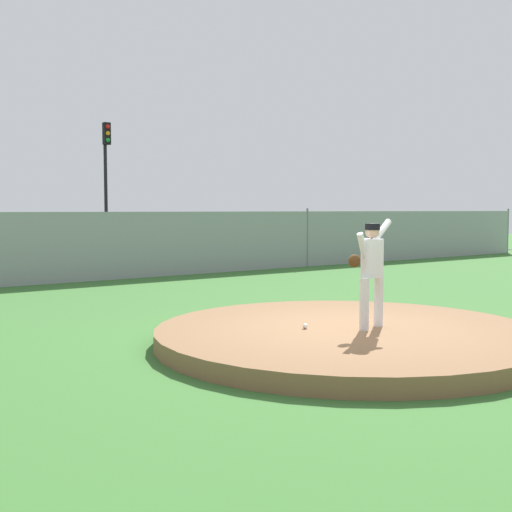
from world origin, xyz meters
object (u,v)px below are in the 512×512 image
(parked_car_charcoal, at_px, (94,242))
(traffic_light_far, at_px, (106,166))
(pitcher_youth, at_px, (371,264))
(parked_car_silver, at_px, (164,240))
(parked_car_navy, at_px, (266,238))
(baseball, at_px, (305,326))

(parked_car_charcoal, height_order, traffic_light_far, traffic_light_far)
(pitcher_youth, relative_size, parked_car_charcoal, 0.34)
(parked_car_charcoal, height_order, parked_car_silver, parked_car_charcoal)
(traffic_light_far, bearing_deg, parked_car_navy, -45.07)
(parked_car_navy, height_order, parked_car_silver, parked_car_silver)
(traffic_light_far, bearing_deg, baseball, -105.00)
(parked_car_silver, bearing_deg, baseball, -110.78)
(pitcher_youth, relative_size, parked_car_navy, 0.35)
(baseball, xyz_separation_m, parked_car_navy, (9.68, 13.79, 0.49))
(baseball, bearing_deg, parked_car_charcoal, 79.61)
(baseball, xyz_separation_m, parked_car_charcoal, (2.58, 14.06, 0.56))
(parked_car_silver, bearing_deg, parked_car_charcoal, -169.48)
(parked_car_navy, distance_m, parked_car_charcoal, 7.11)
(parked_car_charcoal, bearing_deg, parked_car_silver, 10.52)
(pitcher_youth, xyz_separation_m, parked_car_silver, (4.77, 15.13, -0.37))
(parked_car_navy, xyz_separation_m, parked_car_charcoal, (-7.10, 0.27, 0.07))
(parked_car_navy, relative_size, traffic_light_far, 0.81)
(pitcher_youth, distance_m, traffic_light_far, 19.67)
(parked_car_navy, distance_m, parked_car_silver, 4.22)
(baseball, height_order, parked_car_charcoal, parked_car_charcoal)
(baseball, relative_size, traffic_light_far, 0.01)
(parked_car_navy, bearing_deg, parked_car_charcoal, 177.84)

